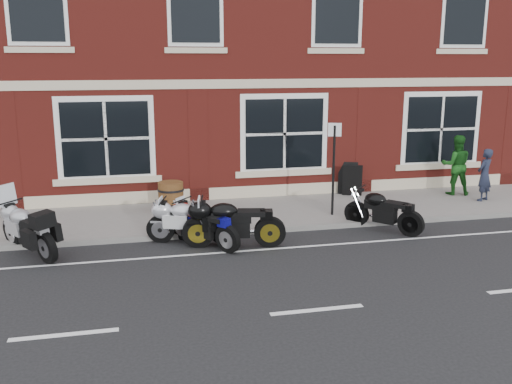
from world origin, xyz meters
TOP-DOWN VIEW (x-y plane):
  - ground at (0.00, 0.00)m, footprint 80.00×80.00m
  - sidewalk at (0.00, 3.00)m, footprint 30.00×3.00m
  - kerb at (0.00, 1.42)m, footprint 30.00×0.16m
  - pub_building at (0.00, 10.50)m, footprint 24.00×12.00m
  - moto_touring_silver at (-5.08, 1.06)m, footprint 1.35×1.88m
  - moto_sport_red at (-1.37, 0.77)m, footprint 1.34×1.69m
  - moto_sport_black at (-0.78, 0.55)m, footprint 2.26×0.59m
  - moto_sport_silver at (-1.64, 1.01)m, footprint 2.02×0.82m
  - moto_naked_black at (2.99, 0.98)m, footprint 1.38×1.70m
  - pedestrian_left at (6.91, 2.72)m, footprint 0.65×0.58m
  - pedestrian_right at (6.55, 3.62)m, footprint 1.03×0.91m
  - a_board_sign at (3.45, 4.20)m, footprint 0.68×0.58m
  - barrel_planter at (-1.88, 3.55)m, footprint 0.70×0.70m
  - parking_sign at (2.17, 2.20)m, footprint 0.33×0.12m

SIDE VIEW (x-z plane):
  - ground at x=0.00m, z-range 0.00..0.00m
  - sidewalk at x=0.00m, z-range 0.00..0.12m
  - kerb at x=0.00m, z-range 0.00..0.12m
  - barrel_planter at x=-1.88m, z-range 0.12..0.90m
  - moto_sport_red at x=-1.37m, z-range 0.07..0.98m
  - moto_naked_black at x=2.99m, z-range 0.07..1.00m
  - moto_sport_silver at x=-1.64m, z-range 0.07..1.01m
  - moto_touring_silver at x=-5.08m, z-range -0.13..1.30m
  - moto_sport_black at x=-0.78m, z-range 0.08..1.10m
  - a_board_sign at x=3.45m, z-range 0.12..1.08m
  - pedestrian_left at x=6.91m, z-range 0.12..1.62m
  - pedestrian_right at x=6.55m, z-range 0.12..1.90m
  - parking_sign at x=2.17m, z-range 0.31..2.69m
  - pub_building at x=0.00m, z-range 0.00..12.00m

